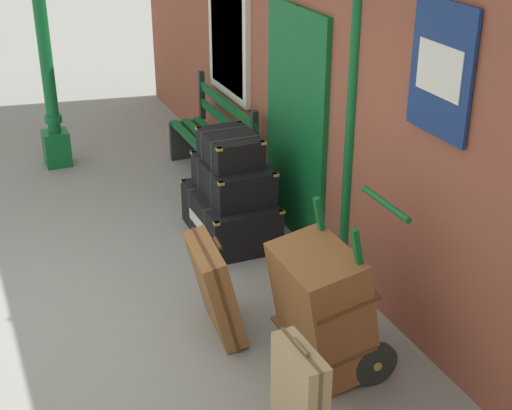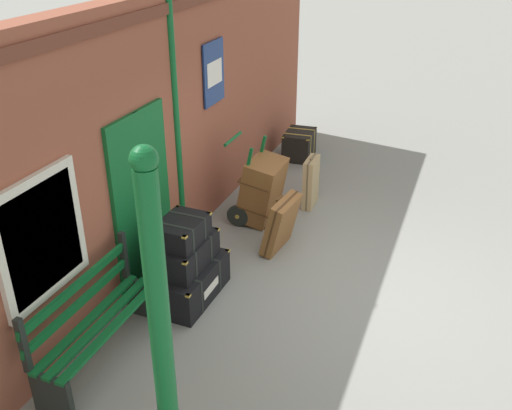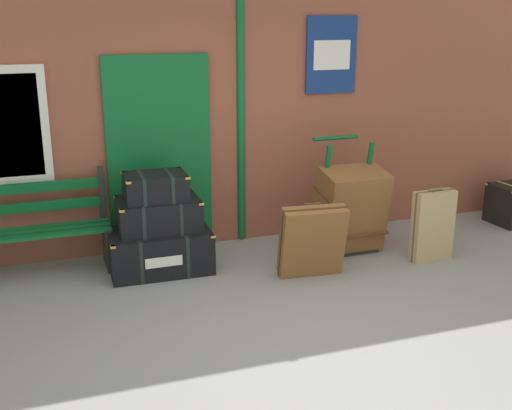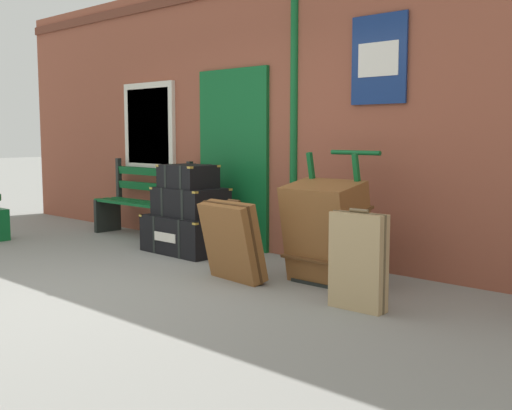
% 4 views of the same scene
% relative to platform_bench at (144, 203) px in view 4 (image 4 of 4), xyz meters
% --- Properties ---
extents(ground_plane, '(60.00, 60.00, 0.00)m').
position_rel_platform_bench_xyz_m(ground_plane, '(1.99, -2.16, -0.44)').
color(ground_plane, gray).
extents(brick_facade, '(10.40, 0.35, 3.20)m').
position_rel_platform_bench_xyz_m(brick_facade, '(1.97, 0.44, 1.15)').
color(brick_facade, brown).
rests_on(brick_facade, ground).
extents(platform_bench, '(1.60, 0.43, 1.01)m').
position_rel_platform_bench_xyz_m(platform_bench, '(0.00, 0.00, 0.00)').
color(platform_bench, '#0F5B28').
rests_on(platform_bench, ground).
extents(steamer_trunk_base, '(1.02, 0.67, 0.43)m').
position_rel_platform_bench_xyz_m(steamer_trunk_base, '(1.25, -0.31, -0.23)').
color(steamer_trunk_base, black).
rests_on(steamer_trunk_base, ground).
extents(steamer_trunk_middle, '(0.82, 0.57, 0.33)m').
position_rel_platform_bench_xyz_m(steamer_trunk_middle, '(1.26, -0.28, 0.14)').
color(steamer_trunk_middle, black).
rests_on(steamer_trunk_middle, steamer_trunk_base).
extents(steamer_trunk_top, '(0.62, 0.46, 0.27)m').
position_rel_platform_bench_xyz_m(steamer_trunk_top, '(1.24, -0.30, 0.43)').
color(steamer_trunk_top, black).
rests_on(steamer_trunk_top, steamer_trunk_middle).
extents(porters_trolley, '(0.71, 0.62, 1.19)m').
position_rel_platform_bench_xyz_m(porters_trolley, '(3.31, -0.28, -0.17)').
color(porters_trolley, black).
rests_on(porters_trolley, ground).
extents(large_brown_trunk, '(0.70, 0.59, 0.94)m').
position_rel_platform_bench_xyz_m(large_brown_trunk, '(3.31, -0.45, 0.03)').
color(large_brown_trunk, brown).
rests_on(large_brown_trunk, ground).
extents(suitcase_cream, '(0.66, 0.39, 0.75)m').
position_rel_platform_bench_xyz_m(suitcase_cream, '(2.63, -0.97, -0.07)').
color(suitcase_cream, brown).
rests_on(suitcase_cream, ground).
extents(suitcase_beige, '(0.46, 0.16, 0.79)m').
position_rel_platform_bench_xyz_m(suitcase_beige, '(3.99, -0.97, -0.07)').
color(suitcase_beige, tan).
rests_on(suitcase_beige, ground).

